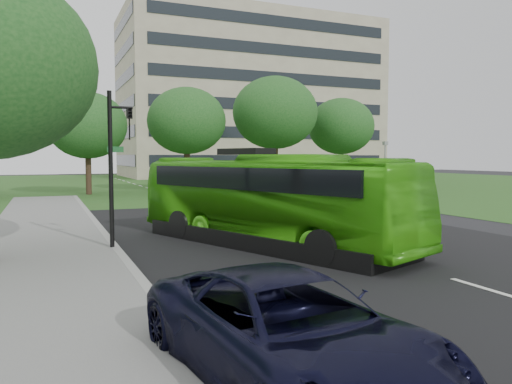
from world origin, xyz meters
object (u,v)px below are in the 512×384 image
at_px(tree_park_c, 187,121).
at_px(camera_pole, 385,160).
at_px(tree_park_b, 87,125).
at_px(bus, 268,200).
at_px(traffic_light, 116,158).
at_px(tree_park_d, 275,113).
at_px(office_building, 249,99).
at_px(sedan, 337,195).
at_px(suv, 288,330).
at_px(tree_park_e, 341,126).

distance_m(tree_park_c, camera_pole, 17.02).
height_order(tree_park_b, bus, tree_park_b).
relative_size(tree_park_b, traffic_light, 1.61).
xyz_separation_m(tree_park_d, camera_pole, (5.19, -9.71, -4.37)).
height_order(tree_park_b, tree_park_c, tree_park_c).
height_order(office_building, bus, office_building).
height_order(sedan, traffic_light, traffic_light).
distance_m(bus, sedan, 13.88).
height_order(bus, suv, bus).
bearing_deg(sedan, traffic_light, 136.10).
height_order(office_building, tree_park_c, office_building).
bearing_deg(camera_pole, tree_park_d, 122.44).
distance_m(bus, camera_pole, 25.25).
relative_size(tree_park_b, tree_park_c, 0.90).
bearing_deg(tree_park_e, tree_park_b, -174.76).
bearing_deg(office_building, tree_park_c, -120.14).
bearing_deg(traffic_light, tree_park_b, 76.33).
distance_m(tree_park_b, sedan, 21.34).
distance_m(sedan, suv, 23.91).
bearing_deg(sedan, tree_park_d, -0.16).
bearing_deg(camera_pole, tree_park_b, 161.76).
xyz_separation_m(suv, camera_pole, (22.22, 27.04, 2.02)).
relative_size(tree_park_b, bus, 0.74).
relative_size(tree_park_d, traffic_light, 2.08).
xyz_separation_m(sedan, suv, (-13.29, -19.87, -0.00)).
bearing_deg(camera_pole, tree_park_e, 78.92).
bearing_deg(office_building, traffic_light, -115.81).
distance_m(tree_park_c, tree_park_d, 8.57).
xyz_separation_m(tree_park_b, suv, (-0.32, -36.14, -4.77)).
height_order(tree_park_c, suv, tree_park_c).
relative_size(traffic_light, camera_pole, 1.19).
distance_m(tree_park_c, sedan, 18.17).
bearing_deg(camera_pole, tree_park_c, 149.52).
xyz_separation_m(tree_park_c, tree_park_e, (16.84, 1.88, 0.04)).
xyz_separation_m(bus, sedan, (9.24, 10.32, -0.81)).
height_order(tree_park_b, tree_park_e, tree_park_e).
bearing_deg(suv, tree_park_e, 49.54).
bearing_deg(bus, camera_pole, 22.39).
xyz_separation_m(office_building, tree_park_b, (-27.86, -34.27, -7.00)).
relative_size(tree_park_d, tree_park_e, 1.16).
distance_m(tree_park_c, bus, 27.75).
relative_size(tree_park_d, sedan, 2.39).
relative_size(sedan, camera_pole, 1.03).
distance_m(bus, traffic_light, 5.15).
xyz_separation_m(tree_park_d, bus, (-12.99, -27.19, -5.57)).
xyz_separation_m(office_building, tree_park_e, (-2.81, -31.98, -6.35)).
distance_m(tree_park_b, traffic_light, 25.83).
height_order(office_building, sedan, office_building).
distance_m(tree_park_e, suv, 46.37).
bearing_deg(tree_park_b, tree_park_e, 5.24).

